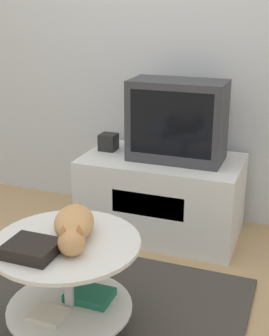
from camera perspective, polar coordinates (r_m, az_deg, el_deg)
The scene contains 9 objects.
ground_plane at distance 2.40m, azimuth -8.61°, elevation -18.72°, with size 12.00×12.00×0.00m, color tan.
wall_back at distance 3.27m, azimuth 3.45°, elevation 16.47°, with size 8.00×0.05×2.60m.
rug at distance 2.39m, azimuth -8.62°, elevation -18.53°, with size 1.65×1.43×0.02m.
tv_stand at distance 3.11m, azimuth 3.33°, elevation -3.37°, with size 1.02×0.59×0.53m.
tv at distance 2.93m, azimuth 5.22°, elevation 5.75°, with size 0.59×0.31×0.50m.
speaker at distance 3.17m, azimuth -3.20°, elevation 3.19°, with size 0.11×0.11×0.11m.
coffee_table at distance 2.15m, azimuth -7.96°, elevation -12.93°, with size 0.65×0.65×0.48m.
dvd_box at distance 1.98m, azimuth -12.43°, elevation -9.60°, with size 0.21×0.18×0.05m.
cat at distance 2.06m, azimuth -7.41°, elevation -6.96°, with size 0.28×0.49×0.14m.
Camera 1 is at (0.97, -1.62, 1.48)m, focal length 50.00 mm.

